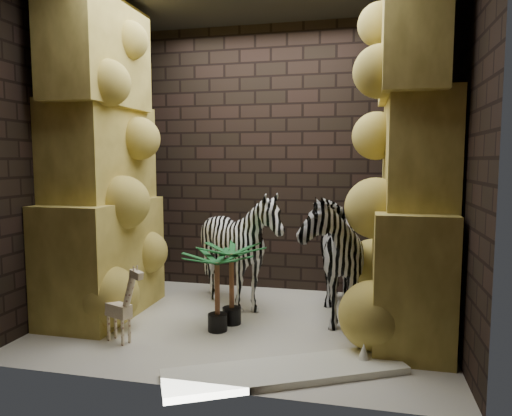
% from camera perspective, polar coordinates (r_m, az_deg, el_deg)
% --- Properties ---
extents(floor, '(3.50, 3.50, 0.00)m').
position_cam_1_polar(floor, '(4.39, -1.56, -13.96)').
color(floor, beige).
rests_on(floor, ground).
extents(wall_back, '(3.50, 0.00, 3.50)m').
position_cam_1_polar(wall_back, '(5.35, 1.78, 5.97)').
color(wall_back, black).
rests_on(wall_back, ground).
extents(wall_front, '(3.50, 0.00, 3.50)m').
position_cam_1_polar(wall_front, '(2.94, -7.82, 6.04)').
color(wall_front, black).
rests_on(wall_front, ground).
extents(wall_left, '(0.00, 3.00, 3.00)m').
position_cam_1_polar(wall_left, '(4.88, -22.04, 5.56)').
color(wall_left, black).
rests_on(wall_left, ground).
extents(wall_right, '(0.00, 3.00, 3.00)m').
position_cam_1_polar(wall_right, '(4.06, 23.16, 5.55)').
color(wall_right, black).
rests_on(wall_right, ground).
extents(rock_pillar_left, '(0.68, 1.30, 3.00)m').
position_cam_1_polar(rock_pillar_left, '(4.68, -18.51, 5.69)').
color(rock_pillar_left, '#DCC458').
rests_on(rock_pillar_left, floor).
extents(rock_pillar_right, '(0.58, 1.25, 3.00)m').
position_cam_1_polar(rock_pillar_right, '(4.01, 18.50, 5.72)').
color(rock_pillar_right, '#DCC458').
rests_on(rock_pillar_right, floor).
extents(zebra_right, '(0.86, 1.30, 1.42)m').
position_cam_1_polar(zebra_right, '(4.41, 8.76, -4.36)').
color(zebra_right, white).
rests_on(zebra_right, floor).
extents(zebra_left, '(1.09, 1.29, 1.09)m').
position_cam_1_polar(zebra_left, '(4.69, -2.01, -5.78)').
color(zebra_left, white).
rests_on(zebra_left, floor).
extents(giraffe_toy, '(0.37, 0.24, 0.68)m').
position_cam_1_polar(giraffe_toy, '(4.04, -16.48, -10.86)').
color(giraffe_toy, beige).
rests_on(giraffe_toy, floor).
extents(palm_front, '(0.36, 0.36, 0.75)m').
position_cam_1_polar(palm_front, '(4.29, -3.00, -9.21)').
color(palm_front, '#174F21').
rests_on(palm_front, floor).
extents(palm_back, '(0.36, 0.36, 0.71)m').
position_cam_1_polar(palm_back, '(4.13, -4.75, -10.11)').
color(palm_back, '#174F21').
rests_on(palm_back, floor).
extents(surfboard, '(1.70, 1.15, 0.05)m').
position_cam_1_polar(surfboard, '(3.44, 3.63, -19.31)').
color(surfboard, white).
rests_on(surfboard, floor).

